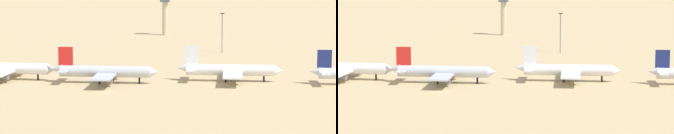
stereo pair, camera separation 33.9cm
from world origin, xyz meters
TOP-DOWN VIEW (x-y plane):
  - ground at (0.00, 0.00)m, footprint 4000.00×4000.00m
  - parked_jet_white_3 at (-39.92, 21.11)m, footprint 37.68×31.68m
  - parked_jet_red_4 at (-3.27, 16.75)m, footprint 37.67×31.48m
  - parked_jet_white_5 at (39.73, 24.63)m, footprint 37.08×31.00m
  - control_tower at (1.83, 176.73)m, footprint 5.20×5.20m
  - light_pole_east at (35.13, 103.62)m, footprint 1.80×0.50m

SIDE VIEW (x-z plane):
  - ground at x=0.00m, z-range 0.00..0.00m
  - parked_jet_white_5 at x=39.73m, z-range -2.12..10.17m
  - parked_jet_white_3 at x=-39.92m, z-range -2.14..10.30m
  - parked_jet_red_4 at x=-3.27m, z-range -2.15..10.34m
  - light_pole_east at x=35.13m, z-range 1.24..19.32m
  - control_tower at x=1.83m, z-range 2.45..26.12m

